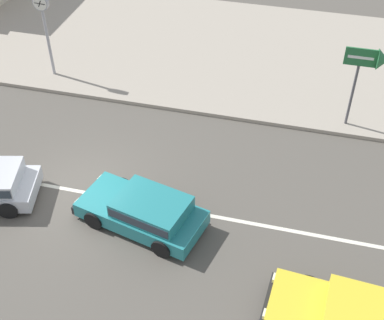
{
  "coord_description": "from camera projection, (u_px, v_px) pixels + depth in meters",
  "views": [
    {
      "loc": [
        6.42,
        -11.15,
        12.02
      ],
      "look_at": [
        3.19,
        1.52,
        0.8
      ],
      "focal_mm": 50.0,
      "sensor_mm": 36.0,
      "label": 1
    }
  ],
  "objects": [
    {
      "name": "kerb_strip",
      "position": [
        171.0,
        44.0,
        24.57
      ],
      "size": [
        68.0,
        10.0,
        0.15
      ],
      "primitive_type": "cube",
      "color": "#9E9384",
      "rests_on": "ground"
    },
    {
      "name": "ground_plane",
      "position": [
        85.0,
        192.0,
        17.23
      ],
      "size": [
        160.0,
        160.0,
        0.0
      ],
      "primitive_type": "plane",
      "color": "#544F47"
    },
    {
      "name": "lane_centre_stripe",
      "position": [
        85.0,
        192.0,
        17.23
      ],
      "size": [
        50.4,
        0.14,
        0.01
      ],
      "primitive_type": "cube",
      "color": "silver",
      "rests_on": "ground"
    },
    {
      "name": "street_clock",
      "position": [
        44.0,
        17.0,
        20.81
      ],
      "size": [
        0.63,
        0.22,
        3.45
      ],
      "color": "#9E9EA3",
      "rests_on": "kerb_strip"
    },
    {
      "name": "arrow_signboard",
      "position": [
        376.0,
        63.0,
        17.98
      ],
      "size": [
        1.44,
        0.71,
        3.15
      ],
      "color": "#4C4C51",
      "rests_on": "kerb_strip"
    },
    {
      "name": "hatchback_teal_4",
      "position": [
        145.0,
        211.0,
        15.8
      ],
      "size": [
        4.16,
        2.52,
        1.1
      ],
      "color": "teal",
      "rests_on": "ground"
    },
    {
      "name": "sedan_yellow_2",
      "position": [
        359.0,
        319.0,
        13.08
      ],
      "size": [
        4.73,
        2.03,
        1.06
      ],
      "color": "yellow",
      "rests_on": "ground"
    }
  ]
}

